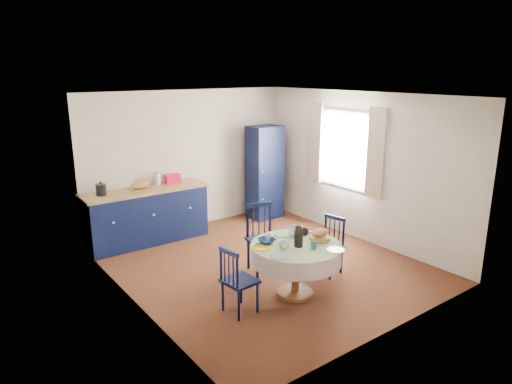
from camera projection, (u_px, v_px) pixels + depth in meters
floor at (264, 265)px, 6.85m from camera, size 4.50×4.50×0.00m
ceiling at (265, 95)px, 6.19m from camera, size 4.50×4.50×0.00m
wall_back at (189, 160)px, 8.26m from camera, size 4.00×0.02×2.50m
wall_left at (131, 209)px, 5.37m from camera, size 0.02×4.50×2.50m
wall_right at (359, 167)px, 7.67m from camera, size 0.02×4.50×2.50m
window at (344, 149)px, 7.80m from camera, size 0.10×1.74×1.45m
kitchen_counter at (146, 215)px, 7.67m from camera, size 2.08×0.66×1.17m
pantry_cabinet at (265, 172)px, 8.87m from camera, size 0.63×0.47×1.80m
dining_table at (296, 253)px, 5.81m from camera, size 1.16×1.16×0.98m
chair_left at (237, 280)px, 5.40m from camera, size 0.39×0.41×0.85m
chair_far at (263, 238)px, 6.55m from camera, size 0.52×0.51×0.98m
chair_right at (329, 245)px, 6.49m from camera, size 0.42×0.43×0.83m
mug_a at (283, 245)px, 5.63m from camera, size 0.11×0.11×0.09m
mug_b at (314, 246)px, 5.60m from camera, size 0.09×0.09×0.08m
mug_c at (305, 232)px, 6.07m from camera, size 0.11×0.11×0.09m
mug_d at (268, 237)px, 5.88m from camera, size 0.10×0.10×0.09m
cobalt_bowl at (266, 241)px, 5.81m from camera, size 0.23×0.23×0.06m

